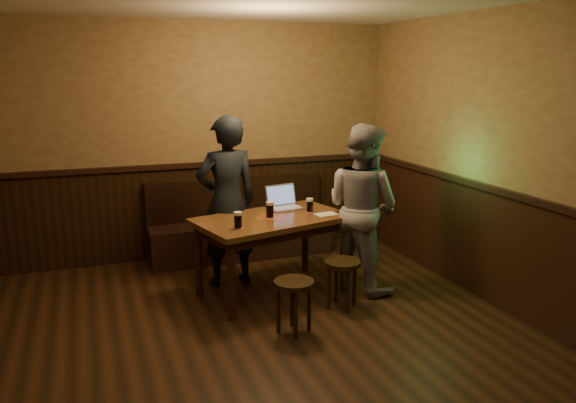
{
  "coord_description": "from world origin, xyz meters",
  "views": [
    {
      "loc": [
        -1.18,
        -3.65,
        2.23
      ],
      "look_at": [
        0.67,
        1.4,
        0.97
      ],
      "focal_mm": 35.0,
      "sensor_mm": 36.0,
      "label": 1
    }
  ],
  "objects_px": {
    "person_suit": "(227,201)",
    "pint_right": "(310,205)",
    "laptop": "(283,202)",
    "bench": "(240,231)",
    "pint_mid": "(270,210)",
    "person_grey": "(362,208)",
    "stool_right": "(342,270)",
    "stool_left": "(294,291)",
    "pint_left": "(238,220)",
    "pub_table": "(272,227)"
  },
  "relations": [
    {
      "from": "pub_table",
      "to": "person_suit",
      "type": "height_order",
      "value": "person_suit"
    },
    {
      "from": "person_suit",
      "to": "pint_mid",
      "type": "bearing_deg",
      "value": 121.74
    },
    {
      "from": "person_suit",
      "to": "stool_right",
      "type": "bearing_deg",
      "value": 124.98
    },
    {
      "from": "pint_left",
      "to": "person_suit",
      "type": "height_order",
      "value": "person_suit"
    },
    {
      "from": "bench",
      "to": "person_grey",
      "type": "relative_size",
      "value": 1.28
    },
    {
      "from": "pub_table",
      "to": "laptop",
      "type": "distance_m",
      "value": 0.43
    },
    {
      "from": "pint_right",
      "to": "stool_right",
      "type": "bearing_deg",
      "value": -83.62
    },
    {
      "from": "pint_right",
      "to": "pub_table",
      "type": "bearing_deg",
      "value": -171.64
    },
    {
      "from": "bench",
      "to": "stool_left",
      "type": "relative_size",
      "value": 4.64
    },
    {
      "from": "person_suit",
      "to": "pint_right",
      "type": "bearing_deg",
      "value": 149.8
    },
    {
      "from": "laptop",
      "to": "person_suit",
      "type": "relative_size",
      "value": 0.21
    },
    {
      "from": "stool_right",
      "to": "laptop",
      "type": "xyz_separation_m",
      "value": [
        -0.27,
        0.9,
        0.49
      ]
    },
    {
      "from": "bench",
      "to": "person_grey",
      "type": "xyz_separation_m",
      "value": [
        0.92,
        -1.42,
        0.55
      ]
    },
    {
      "from": "stool_left",
      "to": "stool_right",
      "type": "relative_size",
      "value": 1.01
    },
    {
      "from": "pint_left",
      "to": "person_suit",
      "type": "xyz_separation_m",
      "value": [
        0.07,
        0.71,
        0.02
      ]
    },
    {
      "from": "stool_left",
      "to": "stool_right",
      "type": "distance_m",
      "value": 0.7
    },
    {
      "from": "pint_right",
      "to": "laptop",
      "type": "bearing_deg",
      "value": 128.25
    },
    {
      "from": "person_grey",
      "to": "stool_right",
      "type": "bearing_deg",
      "value": 110.89
    },
    {
      "from": "pint_right",
      "to": "person_suit",
      "type": "xyz_separation_m",
      "value": [
        -0.78,
        0.37,
        0.02
      ]
    },
    {
      "from": "pub_table",
      "to": "stool_right",
      "type": "height_order",
      "value": "pub_table"
    },
    {
      "from": "laptop",
      "to": "person_suit",
      "type": "bearing_deg",
      "value": 160.76
    },
    {
      "from": "stool_left",
      "to": "pint_right",
      "type": "xyz_separation_m",
      "value": [
        0.54,
        0.98,
        0.5
      ]
    },
    {
      "from": "pint_mid",
      "to": "pint_right",
      "type": "xyz_separation_m",
      "value": [
        0.46,
        0.07,
        -0.01
      ]
    },
    {
      "from": "laptop",
      "to": "person_suit",
      "type": "height_order",
      "value": "person_suit"
    },
    {
      "from": "pint_mid",
      "to": "person_suit",
      "type": "relative_size",
      "value": 0.09
    },
    {
      "from": "pint_mid",
      "to": "pint_right",
      "type": "distance_m",
      "value": 0.46
    },
    {
      "from": "stool_left",
      "to": "pint_left",
      "type": "height_order",
      "value": "pint_left"
    },
    {
      "from": "stool_left",
      "to": "stool_right",
      "type": "bearing_deg",
      "value": 28.21
    },
    {
      "from": "pub_table",
      "to": "person_grey",
      "type": "xyz_separation_m",
      "value": [
        0.92,
        -0.17,
        0.16
      ]
    },
    {
      "from": "pub_table",
      "to": "pint_left",
      "type": "bearing_deg",
      "value": -160.95
    },
    {
      "from": "stool_right",
      "to": "bench",
      "type": "bearing_deg",
      "value": 105.3
    },
    {
      "from": "pint_right",
      "to": "person_grey",
      "type": "height_order",
      "value": "person_grey"
    },
    {
      "from": "stool_right",
      "to": "person_suit",
      "type": "relative_size",
      "value": 0.26
    },
    {
      "from": "person_suit",
      "to": "person_grey",
      "type": "relative_size",
      "value": 1.04
    },
    {
      "from": "stool_left",
      "to": "person_suit",
      "type": "xyz_separation_m",
      "value": [
        -0.24,
        1.35,
        0.52
      ]
    },
    {
      "from": "pub_table",
      "to": "stool_right",
      "type": "distance_m",
      "value": 0.84
    },
    {
      "from": "pint_right",
      "to": "pint_left",
      "type": "bearing_deg",
      "value": -158.17
    },
    {
      "from": "stool_left",
      "to": "stool_right",
      "type": "xyz_separation_m",
      "value": [
        0.62,
        0.33,
        -0.0
      ]
    },
    {
      "from": "bench",
      "to": "laptop",
      "type": "xyz_separation_m",
      "value": [
        0.23,
        -0.94,
        0.55
      ]
    },
    {
      "from": "bench",
      "to": "pint_right",
      "type": "bearing_deg",
      "value": -70.09
    },
    {
      "from": "pint_left",
      "to": "laptop",
      "type": "bearing_deg",
      "value": 42.01
    },
    {
      "from": "pub_table",
      "to": "laptop",
      "type": "xyz_separation_m",
      "value": [
        0.23,
        0.31,
        0.17
      ]
    },
    {
      "from": "bench",
      "to": "person_grey",
      "type": "distance_m",
      "value": 1.77
    },
    {
      "from": "pub_table",
      "to": "pint_right",
      "type": "bearing_deg",
      "value": -5.84
    },
    {
      "from": "pub_table",
      "to": "stool_right",
      "type": "xyz_separation_m",
      "value": [
        0.5,
        -0.59,
        -0.32
      ]
    },
    {
      "from": "person_grey",
      "to": "pint_left",
      "type": "bearing_deg",
      "value": 70.19
    },
    {
      "from": "pint_right",
      "to": "pint_mid",
      "type": "bearing_deg",
      "value": -171.06
    },
    {
      "from": "stool_right",
      "to": "pint_left",
      "type": "height_order",
      "value": "pint_left"
    },
    {
      "from": "bench",
      "to": "stool_left",
      "type": "xyz_separation_m",
      "value": [
        -0.11,
        -2.17,
        0.07
      ]
    },
    {
      "from": "stool_left",
      "to": "pint_mid",
      "type": "height_order",
      "value": "pint_mid"
    }
  ]
}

